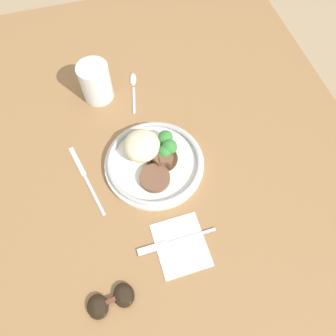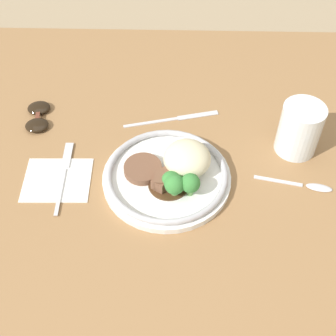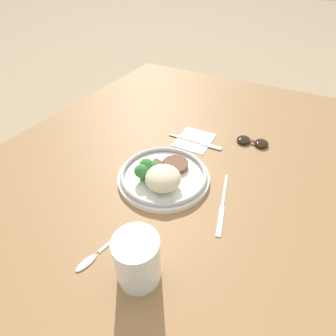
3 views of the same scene
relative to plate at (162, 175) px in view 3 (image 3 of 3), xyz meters
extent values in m
plane|color=#998466|center=(-0.05, -0.01, -0.07)|extent=(8.00, 8.00, 0.00)
cube|color=olive|center=(-0.05, -0.01, -0.04)|extent=(1.44, 1.03, 0.05)
cube|color=white|center=(-0.21, -0.01, -0.02)|extent=(0.13, 0.11, 0.00)
cylinder|color=white|center=(-0.01, 0.00, -0.01)|extent=(0.24, 0.24, 0.01)
torus|color=#B2B2B7|center=(-0.01, 0.00, 0.00)|extent=(0.23, 0.23, 0.01)
ellipsoid|color=beige|center=(0.03, 0.02, 0.02)|extent=(0.09, 0.09, 0.06)
cylinder|color=brown|center=(-0.05, 0.01, 0.00)|extent=(0.07, 0.07, 0.01)
cylinder|color=#472D19|center=(0.00, -0.02, -0.01)|extent=(0.08, 0.08, 0.00)
cube|color=brown|center=(0.01, -0.02, 0.00)|extent=(0.03, 0.03, 0.02)
cube|color=brown|center=(-0.01, -0.02, 0.00)|extent=(0.03, 0.03, 0.02)
cube|color=brown|center=(-0.02, -0.03, 0.01)|extent=(0.03, 0.03, 0.03)
cube|color=brown|center=(-0.02, -0.03, 0.00)|extent=(0.03, 0.03, 0.02)
cube|color=brown|center=(0.00, -0.02, 0.01)|extent=(0.03, 0.03, 0.03)
cube|color=brown|center=(-0.01, -0.01, 0.00)|extent=(0.03, 0.03, 0.03)
cylinder|color=#669E51|center=(0.01, -0.04, 0.00)|extent=(0.01, 0.01, 0.01)
sphere|color=#387F38|center=(0.01, -0.04, 0.02)|extent=(0.04, 0.04, 0.04)
cylinder|color=#669E51|center=(0.04, -0.04, 0.00)|extent=(0.01, 0.01, 0.02)
sphere|color=#387F38|center=(0.04, -0.04, 0.02)|extent=(0.04, 0.04, 0.04)
cylinder|color=#669E51|center=(0.00, -0.03, 0.00)|extent=(0.01, 0.01, 0.01)
sphere|color=#387F38|center=(0.00, -0.03, 0.02)|extent=(0.03, 0.03, 0.03)
cylinder|color=orange|center=(0.25, 0.09, 0.01)|extent=(0.07, 0.07, 0.07)
cylinder|color=white|center=(0.25, 0.09, 0.03)|extent=(0.08, 0.08, 0.10)
cube|color=silver|center=(-0.20, -0.03, -0.02)|extent=(0.01, 0.11, 0.00)
cube|color=silver|center=(-0.20, 0.06, -0.02)|extent=(0.02, 0.07, 0.00)
cube|color=silver|center=(-0.04, 0.16, -0.02)|extent=(0.12, 0.04, 0.00)
cube|color=silver|center=(0.05, 0.18, -0.02)|extent=(0.09, 0.03, 0.00)
cube|color=silver|center=(0.20, 0.00, -0.02)|extent=(0.09, 0.03, 0.00)
ellipsoid|color=silver|center=(0.28, -0.01, -0.02)|extent=(0.05, 0.03, 0.01)
ellipsoid|color=black|center=(-0.28, 0.13, -0.01)|extent=(0.05, 0.05, 0.01)
ellipsoid|color=black|center=(-0.29, 0.19, -0.01)|extent=(0.05, 0.05, 0.01)
cube|color=brown|center=(-0.28, 0.16, -0.01)|extent=(0.01, 0.02, 0.00)
camera|label=1|loc=(-0.39, 0.07, 0.68)|focal=35.00mm
camera|label=2|loc=(0.01, -0.56, 0.66)|focal=50.00mm
camera|label=3|loc=(0.44, 0.26, 0.45)|focal=28.00mm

